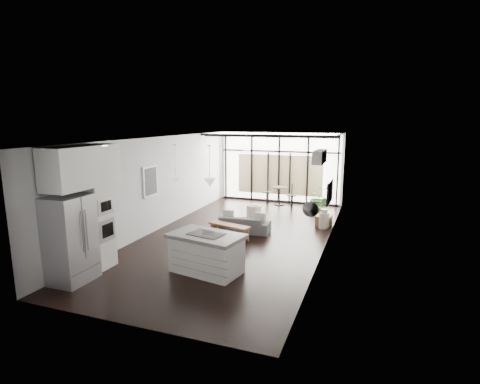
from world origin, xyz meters
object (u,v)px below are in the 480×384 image
Objects in this scene: fridge at (71,239)px; pouf at (254,211)px; sofa at (242,221)px; console_bench at (229,231)px; milk_can at (324,219)px; tv at (330,191)px; island at (207,253)px.

fridge is 6.55m from pouf.
sofa is at bearing 64.40° from fridge.
pouf is at bearing -88.11° from sofa.
console_bench is 2.09× the size of milk_can.
pouf is at bearing 154.52° from tv.
tv is (2.19, 3.58, 0.87)m from island.
island is 2.81m from fridge.
fridge is 1.42× the size of console_bench.
fridge reaches higher than milk_can.
sofa is at bearing 96.15° from console_bench.
pouf is (-0.19, 1.77, -0.12)m from sofa.
fridge reaches higher than tv.
island is at bearing -64.77° from console_bench.
tv is at bearing -25.48° from pouf.
milk_can is at bearing 76.01° from island.
tv is (2.47, 0.50, 0.98)m from sofa.
island is 1.24× the size of console_bench.
sofa reaches higher than console_bench.
sofa is 1.51× the size of tv.
pouf is 0.47× the size of tv.
pouf is (1.94, 6.22, -0.70)m from fridge.
console_bench is 2.44× the size of pouf.
console_bench is at bearing -140.81° from milk_can.
island reaches higher than sofa.
fridge reaches higher than sofa.
island reaches higher than milk_can.
sofa reaches higher than pouf.
milk_can is at bearing 54.81° from console_bench.
sofa is 3.18× the size of pouf.
fridge is at bearing -127.78° from milk_can.
console_bench is (-0.40, 2.36, -0.23)m from island.
console_bench is 1.16× the size of tv.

